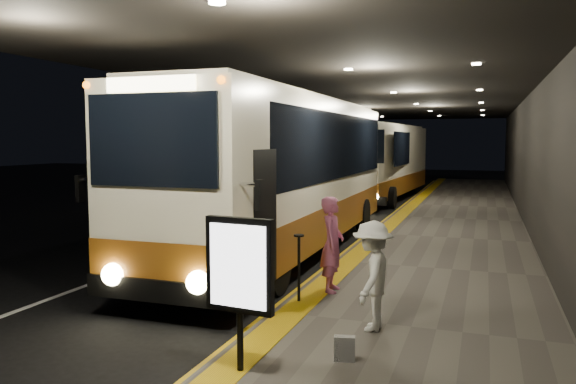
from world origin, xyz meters
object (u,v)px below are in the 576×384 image
Objects in this scene: passenger_boarding at (332,244)px; info_sign at (239,268)px; coach_second at (382,165)px; stanchion_post at (299,269)px; passenger_waiting_white at (372,275)px; bag_polka at (345,349)px; coach_main at (286,181)px.

info_sign is at bearing 171.63° from passenger_boarding.
coach_second is 18.61m from stanchion_post.
passenger_boarding is at bearing 94.46° from info_sign.
passenger_boarding is 0.94× the size of info_sign.
passenger_waiting_white is 5.04× the size of bag_polka.
coach_second is 6.12× the size of info_sign.
passenger_boarding reaches higher than passenger_waiting_white.
stanchion_post is (-1.46, 0.97, -0.23)m from passenger_waiting_white.
coach_main is 13.86m from coach_second.
passenger_waiting_white reaches higher than stanchion_post.
coach_main is 10.90× the size of stanchion_post.
info_sign is at bearing -29.66° from passenger_waiting_white.
passenger_waiting_white is 1.46m from bag_polka.
info_sign is (2.13, -7.64, -0.46)m from coach_main.
stanchion_post is at bearing 149.99° from passenger_boarding.
stanchion_post is (-0.36, -0.84, -0.30)m from passenger_boarding.
coach_main is 7.80m from bag_polka.
info_sign is (2.04, -21.50, -0.29)m from coach_second.
info_sign is at bearing -81.19° from coach_second.
info_sign is (-1.21, -2.03, 0.46)m from passenger_waiting_white.
bag_polka is (3.15, -20.78, -1.40)m from coach_second.
coach_second is at bearing 95.53° from stanchion_post.
coach_second is 19.75m from passenger_waiting_white.
passenger_waiting_white is at bearing -59.76° from coach_main.
coach_second is at bearing 0.34° from passenger_boarding.
passenger_waiting_white is 1.39× the size of stanchion_post.
coach_second is at bearing -169.47° from passenger_waiting_white.
info_sign is at bearing -74.96° from coach_main.
coach_main is 6.59m from passenger_waiting_white.
passenger_waiting_white is at bearing 85.93° from bag_polka.
info_sign reaches higher than bag_polka.
passenger_waiting_white is 2.41m from info_sign.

